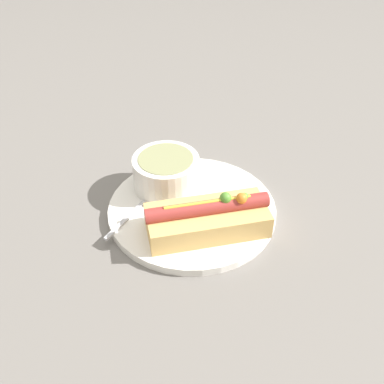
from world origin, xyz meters
TOP-DOWN VIEW (x-y plane):
  - ground_plane at (0.00, 0.00)m, footprint 4.00×4.00m
  - dinner_plate at (0.00, 0.00)m, footprint 0.27×0.27m
  - hot_dog at (0.02, -0.05)m, footprint 0.19×0.09m
  - soup_bowl at (-0.04, 0.06)m, footprint 0.11×0.11m
  - spoon at (-0.06, 0.04)m, footprint 0.11×0.14m

SIDE VIEW (x-z plane):
  - ground_plane at x=0.00m, z-range 0.00..0.00m
  - dinner_plate at x=0.00m, z-range 0.00..0.01m
  - spoon at x=-0.06m, z-range 0.01..0.02m
  - hot_dog at x=0.02m, z-range 0.00..0.07m
  - soup_bowl at x=-0.04m, z-range 0.02..0.07m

